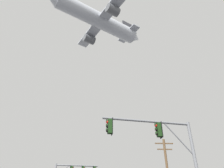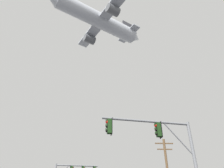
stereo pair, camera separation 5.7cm
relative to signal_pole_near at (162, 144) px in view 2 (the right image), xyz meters
The scene contains 2 objects.
signal_pole_near is the anchor object (origin of this frame).
airplane 50.18m from the signal_pole_near, 101.59° to the left, with size 26.93×20.80×7.97m.
Camera 2 is at (-0.98, -4.46, 1.11)m, focal length 33.74 mm.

